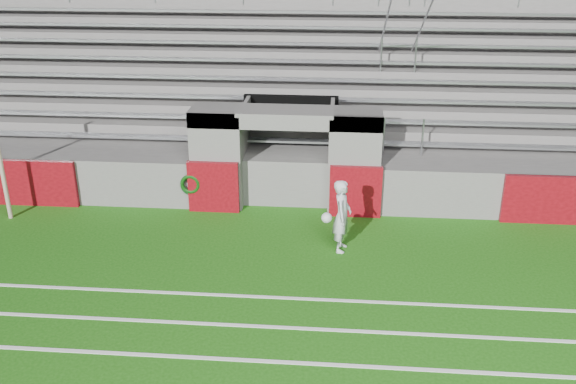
{
  "coord_description": "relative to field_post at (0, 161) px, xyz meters",
  "views": [
    {
      "loc": [
        1.34,
        -11.86,
        7.02
      ],
      "look_at": [
        0.2,
        1.8,
        1.1
      ],
      "focal_mm": 40.0,
      "sensor_mm": 36.0,
      "label": 1
    }
  ],
  "objects": [
    {
      "name": "ground",
      "position": [
        6.86,
        -2.12,
        -1.54
      ],
      "size": [
        90.0,
        90.0,
        0.0
      ],
      "primitive_type": "plane",
      "color": "#19540E",
      "rests_on": "ground"
    },
    {
      "name": "stadium_structure",
      "position": [
        6.86,
        5.85,
        -0.04
      ],
      "size": [
        26.0,
        8.48,
        5.42
      ],
      "color": "#5C5A57",
      "rests_on": "ground"
    },
    {
      "name": "goalkeeper_with_ball",
      "position": [
        8.32,
        -0.99,
        -0.68
      ],
      "size": [
        0.7,
        0.69,
        1.7
      ],
      "color": "silver",
      "rests_on": "ground"
    },
    {
      "name": "field_post",
      "position": [
        0.0,
        0.0,
        0.0
      ],
      "size": [
        0.11,
        0.11,
        3.07
      ],
      "primitive_type": "cylinder",
      "color": "tan",
      "rests_on": "ground"
    },
    {
      "name": "hose_coil",
      "position": [
        4.47,
        0.81,
        -0.81
      ],
      "size": [
        0.55,
        0.15,
        0.59
      ],
      "color": "#0B3915",
      "rests_on": "ground"
    }
  ]
}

